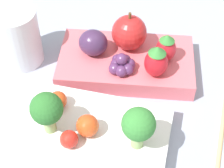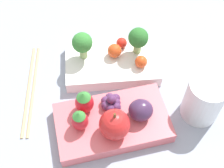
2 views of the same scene
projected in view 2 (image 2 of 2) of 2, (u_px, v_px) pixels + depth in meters
name	position (u px, v px, depth m)	size (l,w,h in m)	color
ground_plane	(114.00, 95.00, 0.60)	(4.00, 4.00, 0.00)	#939EB2
bento_box_savoury	(112.00, 63.00, 0.63)	(0.19, 0.12, 0.03)	white
bento_box_fruit	(112.00, 123.00, 0.55)	(0.21, 0.14, 0.03)	#DB6670
broccoli_floret_0	(82.00, 43.00, 0.59)	(0.04, 0.04, 0.06)	#93B770
broccoli_floret_1	(138.00, 39.00, 0.60)	(0.04, 0.04, 0.06)	#93B770
cherry_tomato_0	(115.00, 51.00, 0.61)	(0.03, 0.03, 0.03)	#DB4C1E
cherry_tomato_1	(141.00, 62.00, 0.60)	(0.02, 0.02, 0.02)	#DB4C1E
cherry_tomato_2	(122.00, 43.00, 0.63)	(0.02, 0.02, 0.02)	red
apple	(115.00, 124.00, 0.51)	(0.05, 0.05, 0.06)	red
strawberry_0	(80.00, 120.00, 0.52)	(0.03, 0.03, 0.04)	red
strawberry_1	(84.00, 102.00, 0.54)	(0.03, 0.03, 0.05)	red
plum	(141.00, 110.00, 0.53)	(0.04, 0.04, 0.04)	#42284C
grape_cluster	(112.00, 102.00, 0.55)	(0.04, 0.04, 0.03)	#562D5B
drinking_cup	(204.00, 99.00, 0.55)	(0.07, 0.07, 0.09)	silver
chopsticks_pair	(31.00, 88.00, 0.61)	(0.02, 0.21, 0.01)	tan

